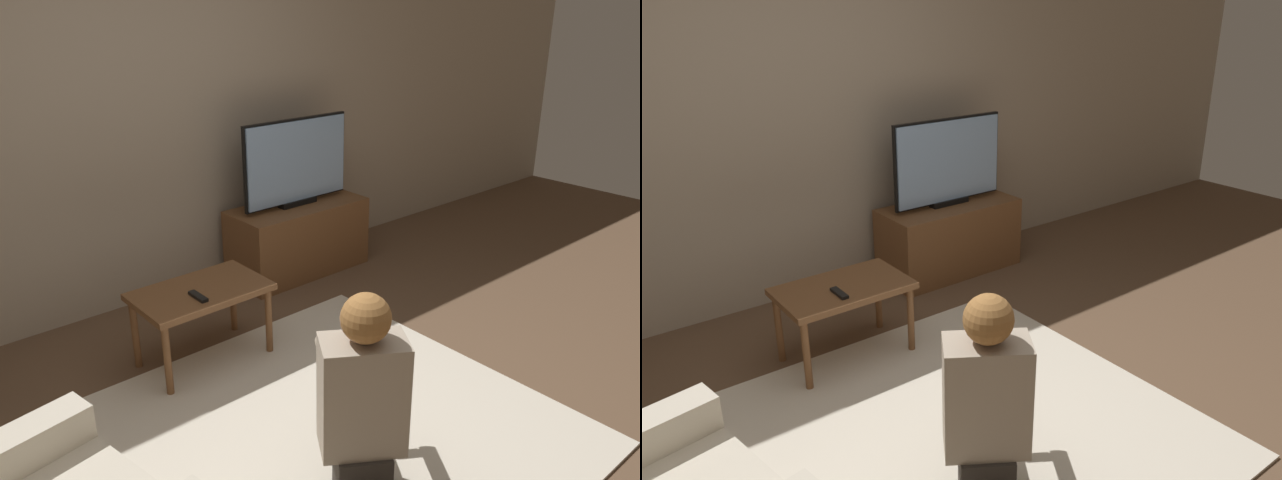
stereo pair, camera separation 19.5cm
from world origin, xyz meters
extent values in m
plane|color=brown|center=(0.00, 0.00, 0.00)|extent=(10.00, 10.00, 0.00)
cube|color=tan|center=(0.00, 1.93, 1.30)|extent=(10.00, 0.06, 2.60)
cube|color=beige|center=(0.00, 0.00, 0.01)|extent=(2.21, 2.07, 0.02)
cube|color=brown|center=(1.17, 1.60, 0.27)|extent=(1.04, 0.47, 0.53)
cube|color=black|center=(1.17, 1.60, 0.55)|extent=(0.31, 0.08, 0.04)
cube|color=black|center=(1.17, 1.61, 0.86)|extent=(0.92, 0.03, 0.62)
cube|color=#8CB2E0|center=(1.17, 1.60, 0.86)|extent=(0.89, 0.04, 0.59)
cube|color=brown|center=(-0.05, 0.96, 0.44)|extent=(0.73, 0.46, 0.04)
cylinder|color=brown|center=(-0.38, 0.77, 0.21)|extent=(0.04, 0.04, 0.42)
cylinder|color=brown|center=(0.28, 0.77, 0.21)|extent=(0.04, 0.04, 0.42)
cylinder|color=brown|center=(-0.38, 1.15, 0.21)|extent=(0.04, 0.04, 0.42)
cylinder|color=brown|center=(0.28, 1.15, 0.21)|extent=(0.04, 0.04, 0.42)
cube|color=#332D28|center=(-0.12, -0.40, 0.20)|extent=(0.31, 0.32, 0.14)
cube|color=tan|center=(-0.12, -0.40, 0.51)|extent=(0.39, 0.35, 0.49)
sphere|color=tan|center=(-0.12, -0.40, 0.85)|extent=(0.19, 0.19, 0.19)
sphere|color=#9E6B38|center=(-0.13, -0.42, 0.86)|extent=(0.19, 0.19, 0.19)
cube|color=black|center=(0.08, -0.09, 0.53)|extent=(0.13, 0.11, 0.04)
cylinder|color=tan|center=(0.10, -0.24, 0.53)|extent=(0.22, 0.29, 0.07)
cylinder|color=tan|center=(-0.07, -0.13, 0.53)|extent=(0.22, 0.29, 0.07)
cube|color=black|center=(-0.12, 0.87, 0.46)|extent=(0.04, 0.15, 0.02)
camera|label=1|loc=(-1.60, -1.85, 1.97)|focal=35.00mm
camera|label=2|loc=(-1.45, -1.97, 1.97)|focal=35.00mm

